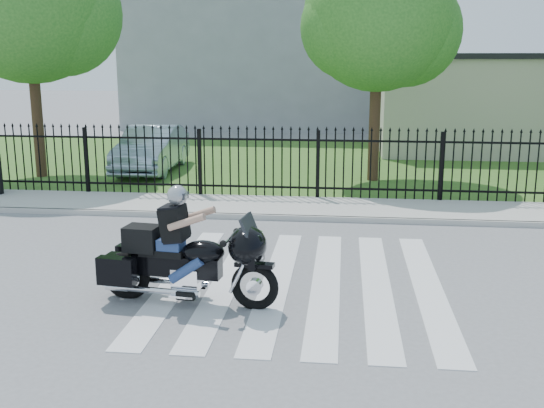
# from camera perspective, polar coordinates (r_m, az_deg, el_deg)

# --- Properties ---
(ground) EXTENTS (120.00, 120.00, 0.00)m
(ground) POSITION_cam_1_polar(r_m,az_deg,el_deg) (10.31, 2.62, -7.07)
(ground) COLOR slate
(ground) RESTS_ON ground
(crosswalk) EXTENTS (5.00, 5.50, 0.01)m
(crosswalk) POSITION_cam_1_polar(r_m,az_deg,el_deg) (10.31, 2.62, -7.04)
(crosswalk) COLOR silver
(crosswalk) RESTS_ON ground
(sidewalk) EXTENTS (40.00, 2.00, 0.12)m
(sidewalk) POSITION_cam_1_polar(r_m,az_deg,el_deg) (15.09, 3.92, -0.38)
(sidewalk) COLOR #ADAAA3
(sidewalk) RESTS_ON ground
(curb) EXTENTS (40.00, 0.12, 0.12)m
(curb) POSITION_cam_1_polar(r_m,az_deg,el_deg) (14.12, 3.73, -1.31)
(curb) COLOR #ADAAA3
(curb) RESTS_ON ground
(grass_strip) EXTENTS (40.00, 12.00, 0.02)m
(grass_strip) POSITION_cam_1_polar(r_m,az_deg,el_deg) (21.97, 4.76, 3.67)
(grass_strip) COLOR #356121
(grass_strip) RESTS_ON ground
(iron_fence) EXTENTS (26.00, 0.04, 1.80)m
(iron_fence) POSITION_cam_1_polar(r_m,az_deg,el_deg) (15.90, 4.13, 3.40)
(iron_fence) COLOR black
(iron_fence) RESTS_ON ground
(tree_left) EXTENTS (4.80, 4.80, 7.58)m
(tree_left) POSITION_cam_1_polar(r_m,az_deg,el_deg) (20.40, -21.06, 16.73)
(tree_left) COLOR #382316
(tree_left) RESTS_ON ground
(tree_mid) EXTENTS (4.20, 4.20, 6.78)m
(tree_mid) POSITION_cam_1_polar(r_m,az_deg,el_deg) (18.73, 9.51, 16.24)
(tree_mid) COLOR #382316
(tree_mid) RESTS_ON ground
(building_low) EXTENTS (10.00, 6.00, 3.50)m
(building_low) POSITION_cam_1_polar(r_m,az_deg,el_deg) (26.51, 20.59, 8.27)
(building_low) COLOR #B7B199
(building_low) RESTS_ON ground
(building_low_roof) EXTENTS (10.20, 6.20, 0.20)m
(building_low_roof) POSITION_cam_1_polar(r_m,az_deg,el_deg) (26.45, 20.91, 12.26)
(building_low_roof) COLOR black
(building_low_roof) RESTS_ON building_low
(building_tall) EXTENTS (15.00, 10.00, 12.00)m
(building_tall) POSITION_cam_1_polar(r_m,az_deg,el_deg) (35.94, 0.69, 16.87)
(building_tall) COLOR #989AA0
(building_tall) RESTS_ON ground
(motorcycle_rider) EXTENTS (2.72, 1.06, 1.80)m
(motorcycle_rider) POSITION_cam_1_polar(r_m,az_deg,el_deg) (9.37, -7.99, -4.50)
(motorcycle_rider) COLOR black
(motorcycle_rider) RESTS_ON ground
(parked_car) EXTENTS (1.65, 4.38, 1.43)m
(parked_car) POSITION_cam_1_polar(r_m,az_deg,el_deg) (20.50, -10.75, 4.87)
(parked_car) COLOR #98ADBF
(parked_car) RESTS_ON grass_strip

